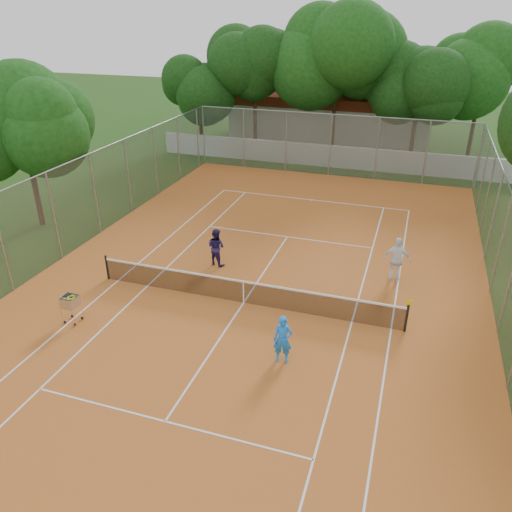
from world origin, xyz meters
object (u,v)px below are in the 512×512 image
(player_far_right, at_px, (397,260))
(ball_hopper, at_px, (71,308))
(player_near, at_px, (283,340))
(player_far_left, at_px, (216,247))
(tennis_net, at_px, (244,292))
(clubhouse, at_px, (333,109))

(player_far_right, relative_size, ball_hopper, 1.69)
(player_near, relative_size, player_far_right, 0.85)
(player_far_left, bearing_deg, tennis_net, 146.22)
(player_far_left, bearing_deg, player_far_right, -156.24)
(clubhouse, xyz_separation_m, player_near, (4.33, -31.89, -1.37))
(clubhouse, height_order, player_near, clubhouse)
(tennis_net, xyz_separation_m, ball_hopper, (-5.36, -3.10, 0.07))
(player_near, bearing_deg, ball_hopper, 172.77)
(tennis_net, xyz_separation_m, clubhouse, (-2.00, 29.00, 1.69))
(player_far_left, distance_m, player_far_right, 7.55)
(player_near, bearing_deg, tennis_net, 120.03)
(clubhouse, relative_size, player_far_left, 9.82)
(player_far_left, xyz_separation_m, player_far_right, (7.49, 0.94, 0.12))
(player_near, bearing_deg, player_far_left, 120.40)
(tennis_net, relative_size, player_far_left, 7.11)
(ball_hopper, bearing_deg, player_far_left, 78.32)
(player_near, height_order, player_far_left, player_far_left)
(tennis_net, xyz_separation_m, player_far_left, (-2.18, 2.64, 0.34))
(player_far_right, bearing_deg, player_far_left, 5.19)
(player_far_right, bearing_deg, ball_hopper, 30.07)
(clubhouse, relative_size, player_far_right, 8.58)
(player_near, height_order, ball_hopper, player_near)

